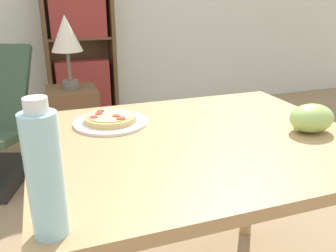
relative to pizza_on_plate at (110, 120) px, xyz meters
name	(u,v)px	position (x,y,z in m)	size (l,w,h in m)	color
dining_table	(197,166)	(0.25, -0.22, -0.12)	(1.06, 0.87, 0.76)	tan
pizza_on_plate	(110,120)	(0.00, 0.00, 0.00)	(0.27, 0.27, 0.04)	white
grape_bunch	(312,118)	(0.63, -0.31, 0.03)	(0.15, 0.13, 0.10)	#A8CC66
drink_bottle	(45,174)	(-0.23, -0.59, 0.11)	(0.07, 0.07, 0.27)	#A3DBEA
bookshelf	(80,45)	(0.16, 2.38, -0.03)	(0.66, 0.26, 1.62)	brown
side_table	(75,127)	(-0.04, 1.30, -0.48)	(0.34, 0.34, 0.58)	brown
table_lamp	(66,37)	(-0.04, 1.30, 0.16)	(0.21, 0.21, 0.50)	#665B51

